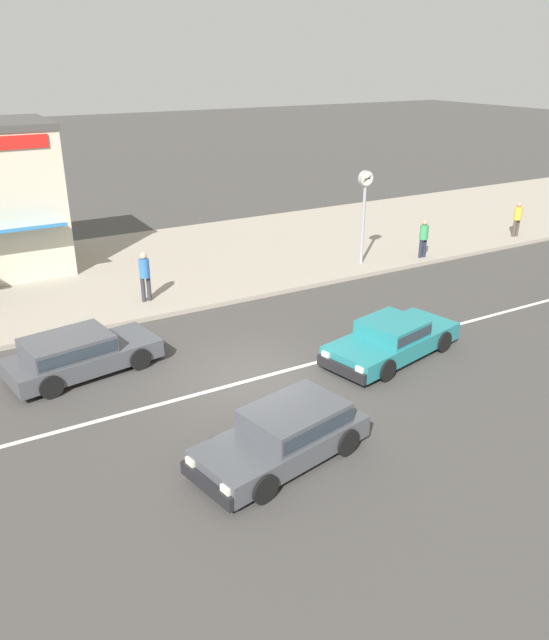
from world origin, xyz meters
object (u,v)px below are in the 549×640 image
(street_clock, at_px, (365,197))
(pedestrian_by_shop, at_px, (518,217))
(sedan_teal_4, at_px, (392,338))
(hatchback_dark_grey_3, at_px, (78,353))
(pedestrian_near_clock, at_px, (424,236))
(pedestrian_mid_kerb, at_px, (145,273))
(hatchback_dark_grey_2, at_px, (286,432))

(street_clock, bearing_deg, pedestrian_by_shop, -1.71)
(sedan_teal_4, bearing_deg, pedestrian_by_shop, 27.61)
(hatchback_dark_grey_3, height_order, pedestrian_near_clock, pedestrian_near_clock)
(pedestrian_mid_kerb, bearing_deg, street_clock, -1.48)
(sedan_teal_4, bearing_deg, pedestrian_mid_kerb, 123.31)
(pedestrian_near_clock, bearing_deg, pedestrian_mid_kerb, 175.84)
(street_clock, bearing_deg, sedan_teal_4, -120.91)
(pedestrian_near_clock, xyz_separation_m, pedestrian_by_shop, (5.85, 0.35, 0.01))
(street_clock, bearing_deg, hatchback_dark_grey_3, -163.21)
(pedestrian_near_clock, bearing_deg, street_clock, 167.11)
(street_clock, bearing_deg, hatchback_dark_grey_2, -133.69)
(hatchback_dark_grey_2, bearing_deg, pedestrian_by_shop, 27.72)
(pedestrian_mid_kerb, height_order, pedestrian_by_shop, pedestrian_mid_kerb)
(hatchback_dark_grey_2, xyz_separation_m, sedan_teal_4, (4.94, 2.63, -0.06))
(hatchback_dark_grey_3, relative_size, street_clock, 1.16)
(hatchback_dark_grey_2, relative_size, pedestrian_by_shop, 2.61)
(pedestrian_by_shop, bearing_deg, hatchback_dark_grey_3, -170.72)
(hatchback_dark_grey_2, xyz_separation_m, pedestrian_mid_kerb, (0.32, 9.67, 0.54))
(hatchback_dark_grey_2, height_order, sedan_teal_4, hatchback_dark_grey_2)
(sedan_teal_4, bearing_deg, street_clock, 59.09)
(sedan_teal_4, height_order, pedestrian_mid_kerb, pedestrian_mid_kerb)
(hatchback_dark_grey_3, relative_size, pedestrian_near_clock, 2.73)
(sedan_teal_4, bearing_deg, pedestrian_near_clock, 42.86)
(hatchback_dark_grey_2, relative_size, hatchback_dark_grey_3, 0.96)
(pedestrian_by_shop, bearing_deg, sedan_teal_4, -152.39)
(pedestrian_near_clock, distance_m, pedestrian_mid_kerb, 11.35)
(sedan_teal_4, relative_size, pedestrian_by_shop, 2.90)
(street_clock, bearing_deg, pedestrian_mid_kerb, 178.52)
(street_clock, relative_size, pedestrian_by_shop, 2.34)
(pedestrian_near_clock, xyz_separation_m, pedestrian_mid_kerb, (-11.32, 0.82, 0.09))
(sedan_teal_4, xyz_separation_m, pedestrian_by_shop, (12.54, 6.56, 0.51))
(pedestrian_mid_kerb, relative_size, pedestrian_by_shop, 1.09)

